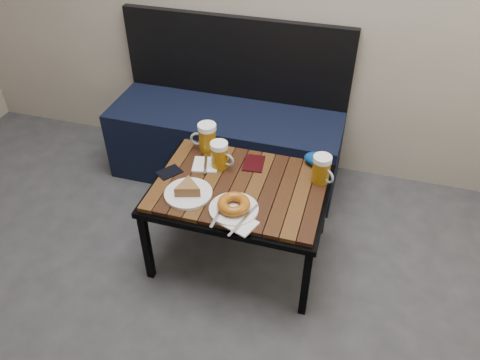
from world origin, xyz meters
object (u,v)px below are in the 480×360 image
(plate_pie, at_px, (188,191))
(passport_burgundy, at_px, (254,163))
(passport_navy, at_px, (169,172))
(cafe_table, at_px, (240,192))
(beer_mug_centre, at_px, (220,155))
(beer_mug_right, at_px, (322,169))
(bench, at_px, (227,136))
(beer_mug_left, at_px, (207,137))
(plate_bagel, at_px, (234,206))
(knit_pouch, at_px, (318,160))

(plate_pie, distance_m, passport_burgundy, 0.39)
(passport_navy, bearing_deg, cafe_table, 37.00)
(passport_burgundy, bearing_deg, beer_mug_centre, -162.17)
(beer_mug_right, height_order, passport_burgundy, beer_mug_right)
(bench, distance_m, beer_mug_left, 0.52)
(passport_navy, distance_m, passport_burgundy, 0.42)
(plate_bagel, relative_size, knit_pouch, 1.99)
(passport_burgundy, bearing_deg, plate_pie, -131.84)
(plate_bagel, bearing_deg, beer_mug_left, 123.17)
(bench, xyz_separation_m, plate_pie, (0.08, -0.81, 0.22))
(beer_mug_left, bearing_deg, passport_navy, 54.71)
(bench, bearing_deg, beer_mug_left, -85.09)
(knit_pouch, bearing_deg, beer_mug_left, -177.19)
(beer_mug_right, xyz_separation_m, plate_pie, (-0.57, -0.27, -0.05))
(beer_mug_centre, height_order, knit_pouch, beer_mug_centre)
(beer_mug_centre, bearing_deg, beer_mug_left, 145.91)
(bench, relative_size, plate_bagel, 4.88)
(beer_mug_right, relative_size, knit_pouch, 0.98)
(bench, bearing_deg, plate_bagel, -70.11)
(plate_pie, bearing_deg, beer_mug_left, 95.77)
(beer_mug_left, relative_size, knit_pouch, 1.06)
(beer_mug_right, height_order, plate_pie, beer_mug_right)
(plate_pie, height_order, passport_burgundy, plate_pie)
(plate_bagel, distance_m, passport_burgundy, 0.36)
(beer_mug_centre, height_order, plate_bagel, beer_mug_centre)
(bench, distance_m, beer_mug_right, 0.88)
(passport_burgundy, bearing_deg, beer_mug_left, 162.65)
(cafe_table, distance_m, beer_mug_left, 0.36)
(plate_bagel, height_order, knit_pouch, knit_pouch)
(passport_burgundy, bearing_deg, bench, 115.67)
(beer_mug_right, distance_m, knit_pouch, 0.13)
(plate_pie, xyz_separation_m, knit_pouch, (0.54, 0.40, 0.01))
(beer_mug_left, bearing_deg, passport_burgundy, 158.68)
(beer_mug_left, xyz_separation_m, knit_pouch, (0.58, 0.03, -0.05))
(knit_pouch, bearing_deg, beer_mug_right, -75.12)
(beer_mug_left, xyz_separation_m, plate_pie, (0.04, -0.37, -0.05))
(cafe_table, height_order, passport_burgundy, passport_burgundy)
(beer_mug_centre, distance_m, knit_pouch, 0.49)
(beer_mug_centre, bearing_deg, plate_pie, -92.83)
(bench, relative_size, beer_mug_left, 9.18)
(bench, xyz_separation_m, beer_mug_left, (0.04, -0.44, 0.28))
(cafe_table, relative_size, plate_bagel, 2.93)
(plate_bagel, bearing_deg, passport_burgundy, 90.77)
(passport_navy, relative_size, knit_pouch, 0.79)
(cafe_table, bearing_deg, passport_navy, -178.63)
(cafe_table, xyz_separation_m, plate_pie, (-0.21, -0.14, 0.07))
(cafe_table, distance_m, knit_pouch, 0.43)
(bench, height_order, passport_navy, bench)
(knit_pouch, bearing_deg, cafe_table, -141.72)
(beer_mug_right, bearing_deg, knit_pouch, 143.67)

